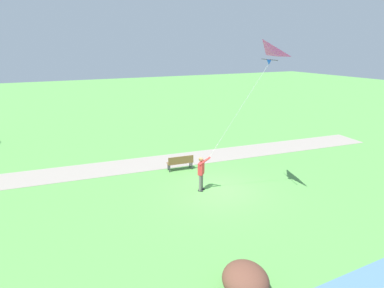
{
  "coord_description": "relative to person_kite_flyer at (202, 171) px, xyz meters",
  "views": [
    {
      "loc": [
        -12.21,
        7.36,
        6.82
      ],
      "look_at": [
        0.2,
        1.41,
        2.55
      ],
      "focal_mm": 29.3,
      "sensor_mm": 36.0,
      "label": 1
    }
  ],
  "objects": [
    {
      "name": "park_bench_near_walkway",
      "position": [
        2.9,
        -0.13,
        -0.54
      ],
      "size": [
        0.58,
        1.54,
        0.88
      ],
      "color": "brown",
      "rests_on": "ground"
    },
    {
      "name": "ground_plane",
      "position": [
        -0.39,
        -0.8,
        -1.05
      ],
      "size": [
        120.0,
        120.0,
        0.0
      ],
      "primitive_type": "plane",
      "color": "#569947"
    },
    {
      "name": "flying_kite",
      "position": [
        -1.95,
        -1.68,
        5.54
      ],
      "size": [
        2.65,
        2.02,
        5.26
      ],
      "color": "#E02D9E"
    },
    {
      "name": "person_kite_flyer",
      "position": [
        0.0,
        0.0,
        0.0
      ],
      "size": [
        0.6,
        0.59,
        1.83
      ],
      "color": "#232328",
      "rests_on": "ground"
    },
    {
      "name": "lakeside_shrub",
      "position": [
        -6.61,
        1.99,
        -0.59
      ],
      "size": [
        1.42,
        1.31,
        0.92
      ],
      "primitive_type": "ellipsoid",
      "color": "brown",
      "rests_on": "ground"
    },
    {
      "name": "walkway_path",
      "position": [
        4.71,
        1.2,
        -1.04
      ],
      "size": [
        5.52,
        32.08,
        0.02
      ],
      "primitive_type": "cube",
      "rotation": [
        0.0,
        0.0,
        -0.1
      ],
      "color": "gray",
      "rests_on": "ground"
    }
  ]
}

